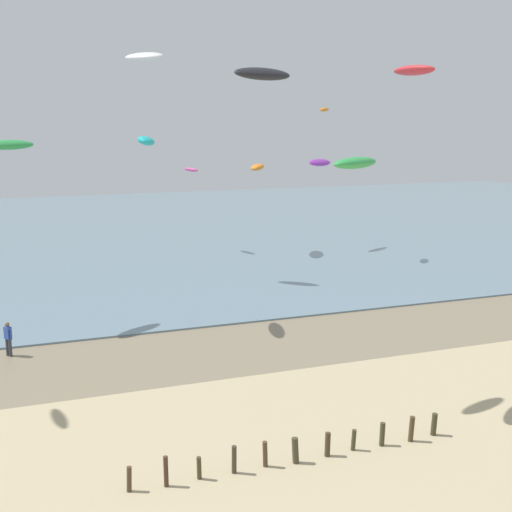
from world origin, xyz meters
TOP-DOWN VIEW (x-y plane):
  - wet_sand_strip at (0.00, 20.47)m, footprint 120.00×7.57m
  - sea at (0.00, 59.25)m, footprint 160.00×70.00m
  - groyne_mid at (4.69, 8.85)m, footprint 11.25×0.37m
  - person_by_waterline at (-4.82, 23.16)m, footprint 0.38×0.49m
  - kite_aloft_0 at (4.84, 36.58)m, footprint 2.88×2.81m
  - kite_aloft_1 at (21.17, 43.16)m, footprint 3.05×2.29m
  - kite_aloft_5 at (2.72, 25.83)m, footprint 1.68×3.00m
  - kite_aloft_6 at (5.13, 14.68)m, footprint 2.75×1.61m
  - kite_aloft_7 at (10.32, 45.65)m, footprint 1.22×2.15m
  - kite_aloft_8 at (8.08, 12.56)m, footprint 2.83×2.22m
  - kite_aloft_9 at (19.40, 26.38)m, footprint 1.75×3.60m
  - kite_aloft_10 at (19.50, 39.01)m, footprint 1.68×1.93m
  - kite_aloft_11 at (15.32, 42.94)m, footprint 2.49×3.52m
  - kite_aloft_12 at (-4.17, 28.06)m, footprint 3.09×2.41m

SIDE VIEW (x-z plane):
  - wet_sand_strip at x=0.00m, z-range 0.00..0.01m
  - sea at x=0.00m, z-range 0.00..0.10m
  - groyne_mid at x=4.69m, z-range -0.07..0.94m
  - person_by_waterline at x=-4.82m, z-range 0.06..1.77m
  - kite_aloft_7 at x=10.32m, z-range 6.89..7.37m
  - kite_aloft_11 at x=15.32m, z-range 7.06..7.74m
  - kite_aloft_1 at x=21.17m, z-range 7.23..8.07m
  - kite_aloft_8 at x=8.08m, z-range 9.44..9.90m
  - kite_aloft_12 at x=-4.17m, z-range 9.63..10.33m
  - kite_aloft_5 at x=2.72m, z-range 9.84..10.52m
  - kite_aloft_10 at x=19.50m, z-range 11.88..12.26m
  - kite_aloft_6 at x=5.13m, z-range 12.63..13.34m
  - kite_aloft_9 at x=19.40m, z-range 13.84..14.63m
  - kite_aloft_0 at x=4.84m, z-range 15.05..15.86m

